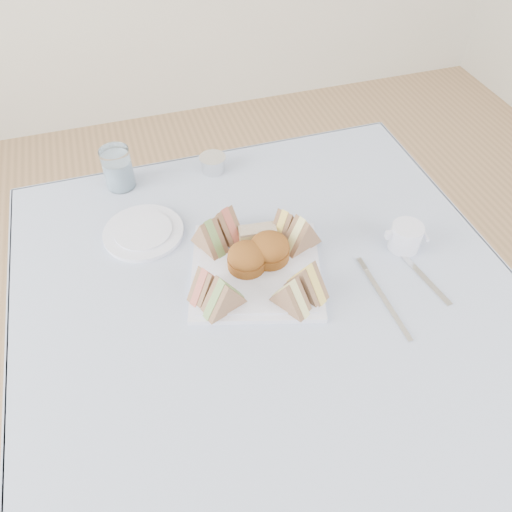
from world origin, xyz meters
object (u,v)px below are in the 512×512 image
object	(u,v)px
water_glass	(118,168)
table	(267,385)
serving_plate	(256,270)
creamer_jug	(406,237)

from	to	relation	value
water_glass	table	bearing A→B (deg)	-61.24
table	serving_plate	bearing A→B (deg)	97.77
table	serving_plate	size ratio (longest dim) A/B	3.34
table	creamer_jug	distance (m)	0.52
serving_plate	creamer_jug	xyz separation A→B (m)	(0.33, -0.03, 0.02)
serving_plate	water_glass	bearing A→B (deg)	138.03
table	water_glass	xyz separation A→B (m)	(-0.24, 0.45, 0.43)
serving_plate	water_glass	xyz separation A→B (m)	(-0.24, 0.38, 0.05)
table	creamer_jug	size ratio (longest dim) A/B	13.07
table	water_glass	size ratio (longest dim) A/B	8.57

